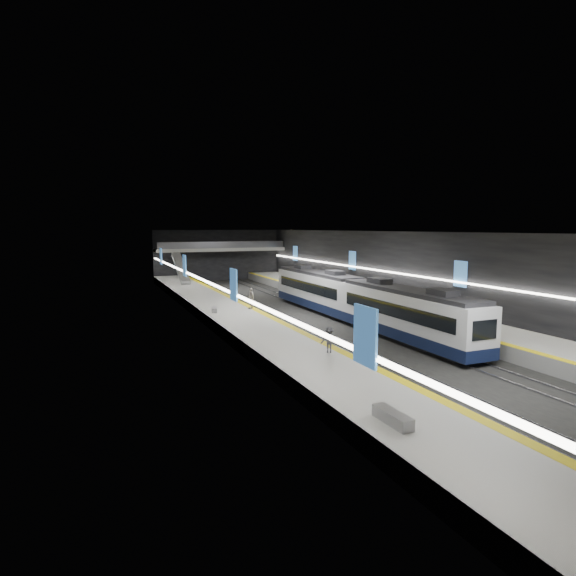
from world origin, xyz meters
name	(u,v)px	position (x,y,z in m)	size (l,w,h in m)	color
ground	(313,318)	(0.00, 0.00, 0.00)	(70.00, 70.00, 0.00)	black
ceiling	(314,232)	(0.00, 0.00, 8.00)	(20.00, 70.00, 0.04)	beige
wall_left	(206,280)	(-10.00, 0.00, 4.00)	(0.04, 70.00, 8.00)	black
wall_right	(404,272)	(10.00, 0.00, 4.00)	(0.04, 70.00, 8.00)	black
wall_back	(218,255)	(0.00, 35.00, 4.00)	(20.00, 0.04, 8.00)	black
platform_left	(235,319)	(-7.50, 0.00, 0.50)	(5.00, 70.00, 1.00)	slate
tile_surface_left	(235,313)	(-7.50, 0.00, 1.01)	(5.00, 70.00, 0.02)	#A4A49F
tactile_strip_left	(259,311)	(-5.30, 0.00, 1.02)	(0.60, 70.00, 0.02)	yellow
platform_right	(382,308)	(7.50, 0.00, 0.50)	(5.00, 70.00, 1.00)	slate
tile_surface_right	(382,303)	(7.50, 0.00, 1.01)	(5.00, 70.00, 0.02)	#A4A49F
tactile_strip_right	(363,304)	(5.30, 0.00, 1.02)	(0.60, 70.00, 0.02)	yellow
rails	(313,318)	(0.00, 0.00, 0.06)	(6.52, 70.00, 0.12)	gray
train	(355,298)	(2.50, -3.31, 2.20)	(2.69, 30.04, 3.60)	#101A3B
ad_posters	(309,269)	(0.00, 1.00, 4.50)	(19.94, 53.50, 2.20)	#3E79BA
cove_light_left	(208,282)	(-9.80, 0.00, 3.80)	(0.25, 68.60, 0.12)	white
cove_light_right	(402,274)	(9.80, 0.00, 3.80)	(0.25, 68.60, 0.12)	white
mezzanine_bridge	(221,249)	(0.00, 32.93, 5.04)	(20.00, 3.00, 1.50)	gray
escalator	(181,268)	(-7.50, 26.00, 2.90)	(1.20, 8.00, 0.60)	#99999E
bench_left_near	(392,418)	(-8.69, -25.08, 1.24)	(0.55, 1.99, 0.49)	#99999E
bench_left_far	(214,310)	(-9.01, 1.41, 1.20)	(0.46, 1.66, 0.41)	#99999E
bench_right_far	(307,279)	(9.50, 21.72, 1.19)	(0.44, 1.59, 0.39)	#99999E
passenger_right_a	(386,296)	(6.89, -1.68, 1.99)	(0.72, 0.47, 1.98)	#C36349
passenger_left_a	(251,299)	(-5.52, 1.58, 1.97)	(1.13, 0.47, 1.93)	beige
passenger_left_b	(329,340)	(-6.10, -14.91, 1.77)	(1.00, 0.58, 1.55)	#414249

